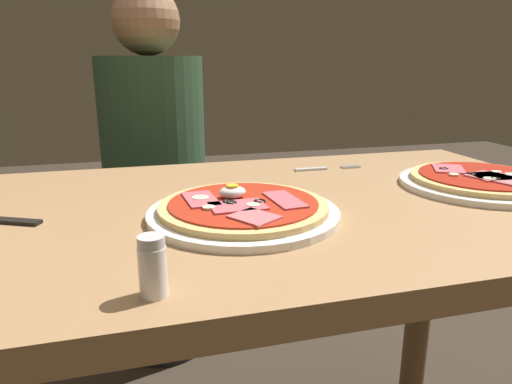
% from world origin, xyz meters
% --- Properties ---
extents(dining_table, '(1.19, 0.70, 0.73)m').
position_xyz_m(dining_table, '(0.00, 0.00, 0.60)').
color(dining_table, '#9E754C').
rests_on(dining_table, ground).
extents(pizza_foreground, '(0.30, 0.30, 0.05)m').
position_xyz_m(pizza_foreground, '(-0.07, -0.06, 0.74)').
color(pizza_foreground, white).
rests_on(pizza_foreground, dining_table).
extents(pizza_across_left, '(0.31, 0.31, 0.03)m').
position_xyz_m(pizza_across_left, '(0.42, -0.01, 0.74)').
color(pizza_across_left, white).
rests_on(pizza_across_left, dining_table).
extents(fork, '(0.16, 0.02, 0.00)m').
position_xyz_m(fork, '(0.18, 0.21, 0.73)').
color(fork, silver).
rests_on(fork, dining_table).
extents(salt_shaker, '(0.03, 0.03, 0.07)m').
position_xyz_m(salt_shaker, '(-0.23, -0.29, 0.76)').
color(salt_shaker, white).
rests_on(salt_shaker, dining_table).
extents(diner_person, '(0.32, 0.32, 1.18)m').
position_xyz_m(diner_person, '(-0.17, 0.74, 0.56)').
color(diner_person, black).
rests_on(diner_person, ground).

